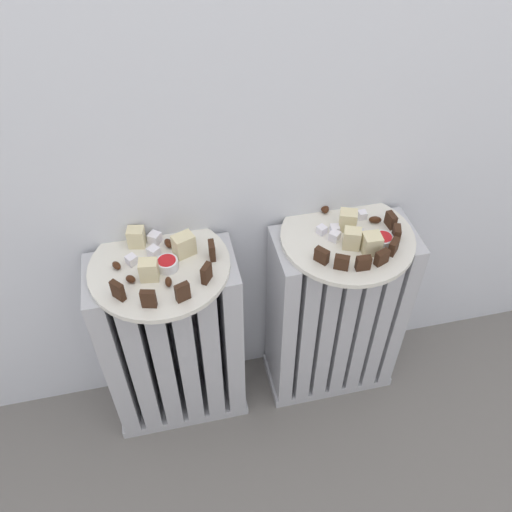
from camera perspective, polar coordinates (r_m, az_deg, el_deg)
ground_plane at (r=1.51m, az=2.50°, el=-22.50°), size 6.00×6.00×0.00m
radiator_left at (r=1.40m, az=-8.77°, el=-9.31°), size 0.35×0.17×0.55m
radiator_right at (r=1.46m, az=8.36°, el=-6.33°), size 0.35×0.17×0.55m
plate_left at (r=1.18m, az=-10.25°, el=-1.11°), size 0.31×0.31×0.01m
plate_right at (r=1.25m, az=9.70°, el=1.97°), size 0.31×0.31×0.01m
dark_cake_slice_left_0 at (r=1.12m, az=-14.51°, el=-3.59°), size 0.03×0.03×0.04m
dark_cake_slice_left_1 at (r=1.09m, az=-11.39°, el=-4.51°), size 0.03×0.02×0.04m
dark_cake_slice_left_2 at (r=1.09m, az=-7.83°, el=-3.83°), size 0.03×0.02×0.04m
dark_cake_slice_left_3 at (r=1.12m, az=-5.31°, el=-1.84°), size 0.03×0.03×0.04m
dark_cake_slice_left_4 at (r=1.17m, az=-4.72°, el=0.59°), size 0.01×0.03×0.04m
marble_cake_slice_left_0 at (r=1.14m, az=-11.35°, el=-1.47°), size 0.04×0.04×0.05m
marble_cake_slice_left_1 at (r=1.22m, az=-12.64°, el=1.97°), size 0.04×0.04×0.05m
marble_cake_slice_left_2 at (r=1.18m, az=-7.70°, el=1.18°), size 0.05×0.05×0.05m
turkish_delight_left_0 at (r=1.19m, az=-13.12°, el=-0.41°), size 0.03×0.03×0.02m
turkish_delight_left_1 at (r=1.20m, az=-10.85°, el=0.46°), size 0.03×0.03×0.02m
turkish_delight_left_2 at (r=1.23m, az=-10.73°, el=1.90°), size 0.03×0.03×0.02m
medjool_date_left_0 at (r=1.15m, az=-13.22°, el=-2.41°), size 0.03×0.03×0.02m
medjool_date_left_1 at (r=1.19m, az=-14.65°, el=-0.99°), size 0.03×0.03×0.01m
medjool_date_left_2 at (r=1.13m, az=-9.31°, el=-2.74°), size 0.02×0.03×0.02m
medjool_date_left_3 at (r=1.21m, az=-9.31°, el=1.35°), size 0.02×0.03×0.02m
jam_bowl_left at (r=1.16m, az=-9.44°, el=-0.81°), size 0.05×0.05×0.02m
dark_cake_slice_right_0 at (r=1.17m, az=7.01°, el=0.05°), size 0.03×0.03×0.03m
dark_cake_slice_right_1 at (r=1.16m, az=9.12°, el=-0.68°), size 0.04×0.03×0.03m
dark_cake_slice_right_2 at (r=1.16m, az=11.36°, el=-0.75°), size 0.03×0.02×0.03m
dark_cake_slice_right_3 at (r=1.18m, az=13.27°, el=-0.14°), size 0.03×0.03×0.03m
dark_cake_slice_right_4 at (r=1.22m, az=14.45°, el=0.97°), size 0.03×0.03×0.03m
dark_cake_slice_right_5 at (r=1.25m, az=14.75°, el=2.35°), size 0.02×0.03×0.03m
dark_cake_slice_right_6 at (r=1.28m, az=14.17°, el=3.73°), size 0.02×0.03×0.03m
marble_cake_slice_right_0 at (r=1.20m, az=12.20°, el=1.29°), size 0.04×0.04×0.05m
marble_cake_slice_right_1 at (r=1.25m, az=9.76°, el=3.76°), size 0.05×0.04×0.05m
marble_cake_slice_right_2 at (r=1.21m, az=10.19°, el=1.84°), size 0.05×0.04×0.05m
turkish_delight_right_0 at (r=1.29m, az=11.25°, el=4.31°), size 0.02×0.02×0.02m
turkish_delight_right_1 at (r=1.24m, az=8.38°, el=2.83°), size 0.02×0.02×0.02m
turkish_delight_right_2 at (r=1.23m, az=8.38°, el=2.12°), size 0.03×0.03×0.02m
turkish_delight_right_3 at (r=1.24m, az=7.01°, el=2.77°), size 0.03×0.03×0.02m
medjool_date_right_0 at (r=1.29m, az=12.58°, el=3.79°), size 0.03×0.02×0.02m
medjool_date_right_1 at (r=1.30m, az=7.35°, el=5.02°), size 0.02×0.03×0.02m
jam_bowl_right at (r=1.24m, az=13.36°, el=1.75°), size 0.05×0.05×0.02m
fork at (r=1.24m, az=11.36°, el=1.59°), size 0.03×0.10×0.00m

